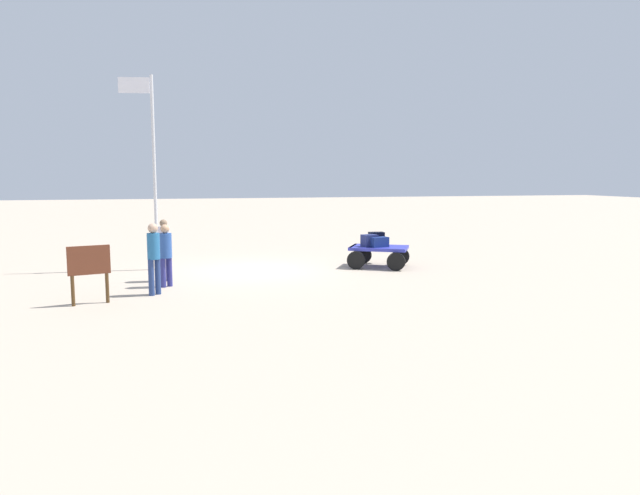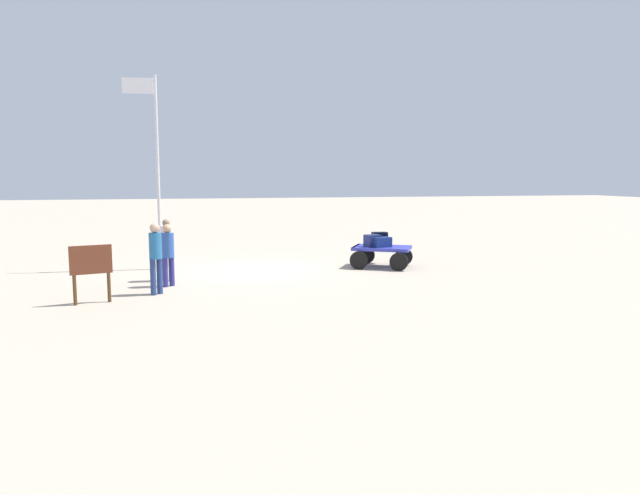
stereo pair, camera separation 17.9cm
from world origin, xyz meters
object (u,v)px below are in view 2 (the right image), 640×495
at_px(suitcase_tan, 380,238).
at_px(worker_lead, 168,251).
at_px(suitcase_olive, 372,241).
at_px(worker_supervisor, 167,245).
at_px(suitcase_maroon, 382,242).
at_px(signboard, 91,265).
at_px(luggage_cart, 381,252).
at_px(flagpole, 154,159).
at_px(worker_trailing, 156,253).

xyz_separation_m(suitcase_tan, worker_lead, (6.77, 2.59, 0.09)).
xyz_separation_m(suitcase_tan, suitcase_olive, (0.51, 0.76, -0.00)).
bearing_deg(worker_supervisor, suitcase_tan, -165.86).
relative_size(suitcase_maroon, signboard, 0.48).
bearing_deg(luggage_cart, suitcase_olive, -3.87).
xyz_separation_m(suitcase_maroon, worker_lead, (6.52, 1.64, 0.12)).
relative_size(suitcase_maroon, flagpole, 0.11).
bearing_deg(worker_trailing, worker_lead, -104.81).
bearing_deg(flagpole, suitcase_olive, 169.70).
bearing_deg(suitcase_tan, suitcase_olive, 56.30).
xyz_separation_m(suitcase_olive, worker_supervisor, (6.31, 0.96, 0.13)).
bearing_deg(luggage_cart, worker_lead, 15.40).
xyz_separation_m(worker_trailing, signboard, (1.39, 0.75, -0.13)).
height_order(suitcase_maroon, worker_lead, worker_lead).
relative_size(luggage_cart, worker_lead, 1.36).
relative_size(suitcase_olive, signboard, 0.39).
relative_size(suitcase_tan, signboard, 0.38).
relative_size(worker_supervisor, signboard, 1.28).
xyz_separation_m(luggage_cart, signboard, (8.22, 3.57, 0.40)).
bearing_deg(flagpole, signboard, 75.16).
relative_size(suitcase_maroon, worker_supervisor, 0.37).
bearing_deg(signboard, worker_trailing, -151.78).
distance_m(luggage_cart, suitcase_maroon, 0.39).
height_order(luggage_cart, suitcase_maroon, suitcase_maroon).
relative_size(worker_lead, signboard, 1.23).
height_order(luggage_cart, suitcase_olive, suitcase_olive).
distance_m(suitcase_olive, signboard, 8.70).
xyz_separation_m(worker_supervisor, flagpole, (0.34, -2.16, 2.44)).
bearing_deg(suitcase_maroon, worker_trailing, 21.41).
bearing_deg(suitcase_olive, suitcase_tan, -123.70).
distance_m(worker_supervisor, signboard, 3.09).
relative_size(luggage_cart, signboard, 1.67).
height_order(suitcase_olive, worker_lead, worker_lead).
height_order(worker_lead, worker_trailing, worker_trailing).
xyz_separation_m(suitcase_olive, signboard, (7.92, 3.59, 0.02)).
distance_m(worker_supervisor, flagpole, 3.28).
bearing_deg(luggage_cart, suitcase_tan, -104.97).
bearing_deg(suitcase_tan, signboard, 27.31).
bearing_deg(suitcase_olive, worker_lead, 16.27).
height_order(suitcase_tan, flagpole, flagpole).
bearing_deg(worker_trailing, suitcase_olive, -156.46).
xyz_separation_m(suitcase_olive, worker_trailing, (6.53, 2.85, 0.16)).
height_order(suitcase_tan, signboard, signboard).
height_order(suitcase_tan, suitcase_olive, same).
distance_m(suitcase_tan, flagpole, 7.62).
distance_m(suitcase_maroon, worker_supervisor, 6.61).
relative_size(suitcase_tan, worker_trailing, 0.29).
relative_size(suitcase_olive, worker_trailing, 0.29).
bearing_deg(suitcase_maroon, suitcase_olive, -36.11).
bearing_deg(worker_trailing, flagpole, -88.34).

